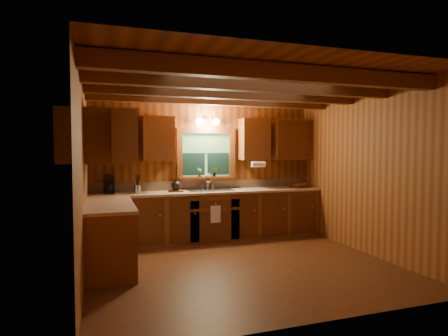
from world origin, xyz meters
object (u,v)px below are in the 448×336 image
sink (210,193)px  cutting_board (176,191)px  wicker_basket (297,186)px  coffee_maker (109,184)px

sink → cutting_board: (-0.63, 0.01, 0.06)m
sink → wicker_basket: (1.75, -0.08, 0.09)m
sink → coffee_maker: (-1.76, 0.09, 0.20)m
coffee_maker → sink: bearing=1.1°
coffee_maker → cutting_board: bearing=0.1°
sink → wicker_basket: sink is taller
sink → wicker_basket: bearing=-2.5°
wicker_basket → cutting_board: bearing=177.8°
sink → coffee_maker: bearing=177.0°
sink → coffee_maker: 1.77m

